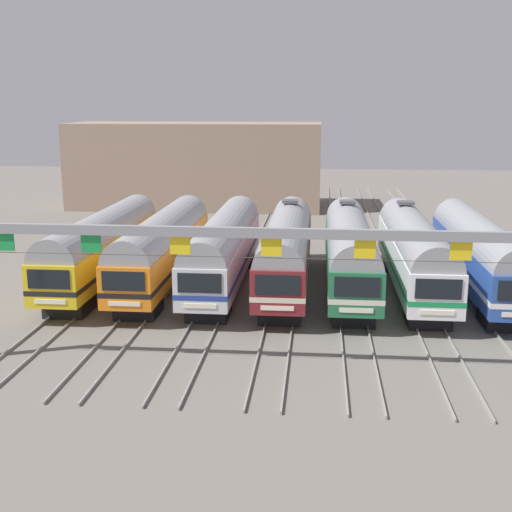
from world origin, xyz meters
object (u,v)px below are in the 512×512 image
(commuter_train_green, at_px, (350,249))
(commuter_train_white, at_px, (414,250))
(commuter_train_maroon, at_px, (286,248))
(catenary_gantry, at_px, (271,252))
(commuter_train_yellow, at_px, (103,244))
(commuter_train_blue, at_px, (479,252))
(commuter_train_silver, at_px, (224,246))
(commuter_train_orange, at_px, (163,245))

(commuter_train_green, height_order, commuter_train_white, same)
(commuter_train_maroon, relative_size, catenary_gantry, 0.62)
(commuter_train_yellow, height_order, commuter_train_green, commuter_train_green)
(commuter_train_yellow, bearing_deg, commuter_train_white, 0.01)
(commuter_train_yellow, relative_size, commuter_train_blue, 1.00)
(commuter_train_silver, height_order, catenary_gantry, catenary_gantry)
(commuter_train_white, bearing_deg, commuter_train_orange, -179.98)
(commuter_train_green, bearing_deg, commuter_train_yellow, -179.98)
(commuter_train_blue, bearing_deg, commuter_train_orange, 180.00)
(commuter_train_silver, height_order, commuter_train_blue, same)
(commuter_train_silver, distance_m, commuter_train_maroon, 4.00)
(commuter_train_orange, relative_size, commuter_train_green, 1.00)
(commuter_train_yellow, relative_size, commuter_train_maroon, 1.00)
(commuter_train_maroon, bearing_deg, commuter_train_blue, -0.02)
(commuter_train_yellow, bearing_deg, catenary_gantry, -48.38)
(commuter_train_yellow, xyz_separation_m, commuter_train_maroon, (11.99, 0.00, 0.00))
(commuter_train_green, bearing_deg, commuter_train_maroon, 180.00)
(commuter_train_silver, distance_m, catenary_gantry, 14.34)
(commuter_train_green, relative_size, commuter_train_white, 1.00)
(commuter_train_yellow, height_order, commuter_train_maroon, commuter_train_maroon)
(commuter_train_yellow, height_order, commuter_train_white, commuter_train_white)
(commuter_train_yellow, bearing_deg, commuter_train_green, 0.02)
(commuter_train_orange, distance_m, commuter_train_maroon, 7.99)
(commuter_train_silver, relative_size, commuter_train_maroon, 1.00)
(commuter_train_yellow, xyz_separation_m, commuter_train_green, (15.99, 0.00, 0.00))
(catenary_gantry, bearing_deg, commuter_train_silver, 106.50)
(commuter_train_maroon, distance_m, catenary_gantry, 13.77)
(commuter_train_silver, bearing_deg, commuter_train_green, 0.03)
(commuter_train_maroon, bearing_deg, catenary_gantry, -90.00)
(commuter_train_maroon, distance_m, commuter_train_white, 7.99)
(commuter_train_yellow, height_order, catenary_gantry, catenary_gantry)
(commuter_train_silver, bearing_deg, commuter_train_white, 0.02)
(commuter_train_white, height_order, catenary_gantry, catenary_gantry)
(commuter_train_silver, xyz_separation_m, commuter_train_blue, (15.99, 0.00, 0.00))
(commuter_train_orange, bearing_deg, commuter_train_yellow, 180.00)
(commuter_train_maroon, relative_size, commuter_train_green, 1.00)
(commuter_train_green, xyz_separation_m, commuter_train_blue, (7.99, -0.00, -0.00))
(commuter_train_yellow, relative_size, commuter_train_orange, 1.00)
(commuter_train_silver, bearing_deg, commuter_train_maroon, 0.06)
(commuter_train_blue, bearing_deg, commuter_train_green, 179.97)
(commuter_train_maroon, height_order, catenary_gantry, catenary_gantry)
(commuter_train_white, xyz_separation_m, commuter_train_blue, (4.00, -0.00, -0.00))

